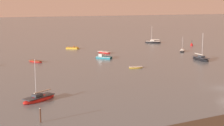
# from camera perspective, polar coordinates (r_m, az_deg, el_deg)

# --- Properties ---
(sailboat_moored_0) EXTENTS (5.97, 5.39, 6.91)m
(sailboat_moored_0) POSITION_cam_1_polar(r_m,az_deg,el_deg) (131.93, 6.97, 3.54)
(sailboat_moored_0) COLOR black
(sailboat_moored_0) RESTS_ON ground
(rowboat_moored_2) EXTENTS (3.36, 4.14, 0.64)m
(rowboat_moored_2) POSITION_cam_1_polar(r_m,az_deg,el_deg) (88.37, -12.87, 0.24)
(rowboat_moored_2) COLOR red
(rowboat_moored_2) RESTS_ON ground
(motorboat_moored_0) EXTENTS (4.35, 4.77, 1.83)m
(motorboat_moored_0) POSITION_cam_1_polar(r_m,az_deg,el_deg) (92.35, -1.74, 0.95)
(motorboat_moored_0) COLOR #197084
(motorboat_moored_0) RESTS_ON ground
(rowboat_moored_4) EXTENTS (3.51, 2.07, 0.52)m
(rowboat_moored_4) POSITION_cam_1_polar(r_m,az_deg,el_deg) (78.11, 4.08, -0.78)
(rowboat_moored_4) COLOR gold
(rowboat_moored_4) RESTS_ON ground
(motorboat_moored_1) EXTENTS (4.61, 4.17, 1.59)m
(motorboat_moored_1) POSITION_cam_1_polar(r_m,az_deg,el_deg) (113.37, -6.46, 2.50)
(motorboat_moored_1) COLOR gold
(motorboat_moored_1) RESTS_ON ground
(sailboat_moored_1) EXTENTS (3.98, 4.10, 4.89)m
(sailboat_moored_1) POSITION_cam_1_polar(r_m,az_deg,el_deg) (108.47, 11.84, 2.02)
(sailboat_moored_1) COLOR black
(sailboat_moored_1) RESTS_ON ground
(sailboat_moored_2) EXTENTS (3.15, 7.09, 7.67)m
(sailboat_moored_2) POSITION_cam_1_polar(r_m,az_deg,el_deg) (92.61, 14.83, 0.69)
(sailboat_moored_2) COLOR black
(sailboat_moored_2) RESTS_ON ground
(sailboat_moored_3) EXTENTS (6.26, 4.37, 6.79)m
(sailboat_moored_3) POSITION_cam_1_polar(r_m,az_deg,el_deg) (52.81, -12.31, -5.94)
(sailboat_moored_3) COLOR red
(sailboat_moored_3) RESTS_ON ground
(rowboat_moored_6) EXTENTS (3.27, 4.94, 0.74)m
(rowboat_moored_6) POSITION_cam_1_polar(r_m,az_deg,el_deg) (102.69, -1.33, 1.80)
(rowboat_moored_6) COLOR red
(rowboat_moored_6) RESTS_ON ground
(channel_buoy) EXTENTS (0.90, 0.90, 2.30)m
(channel_buoy) POSITION_cam_1_polar(r_m,az_deg,el_deg) (124.74, 13.39, 3.06)
(channel_buoy) COLOR red
(channel_buoy) RESTS_ON ground
(mooring_post_near) EXTENTS (0.22, 0.22, 2.13)m
(mooring_post_near) POSITION_cam_1_polar(r_m,az_deg,el_deg) (42.98, -12.09, -8.73)
(mooring_post_near) COLOR #523323
(mooring_post_near) RESTS_ON ground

